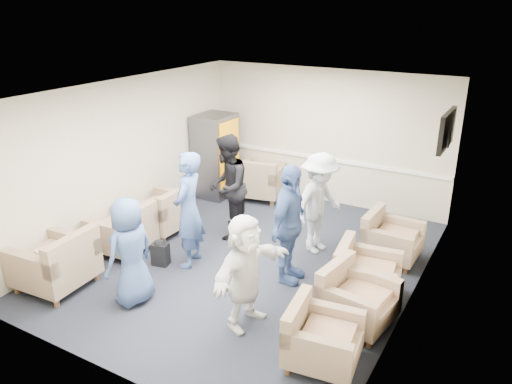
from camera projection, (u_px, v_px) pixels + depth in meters
The scene contains 25 objects.
floor at pixel (250, 260), 8.01m from camera, with size 6.00×6.00×0.00m, color black.
ceiling at pixel (249, 91), 7.04m from camera, with size 6.00×6.00×0.00m, color silver.
back_wall at pixel (326, 137), 9.95m from camera, with size 5.00×0.02×2.70m, color beige.
front_wall at pixel (101, 267), 5.09m from camera, with size 5.00×0.02×2.70m, color beige.
left_wall at pixel (126, 157), 8.68m from camera, with size 0.02×6.00×2.70m, color beige.
right_wall at pixel (418, 214), 6.36m from camera, with size 0.02×6.00×2.70m, color beige.
chair_rail at pixel (324, 159), 10.10m from camera, with size 4.98×0.04×0.06m, color white.
tv at pixel (447, 130), 7.60m from camera, with size 0.10×1.00×0.58m.
armchair_left_near at pixel (58, 264), 7.11m from camera, with size 1.00×1.00×0.76m.
armchair_left_mid at pixel (125, 232), 8.16m from camera, with size 0.93×0.93×0.70m.
armchair_left_far at pixel (164, 213), 8.89m from camera, with size 0.92×0.92×0.71m.
armchair_right_near at pixel (319, 339), 5.64m from camera, with size 0.88×0.88×0.63m.
armchair_right_midnear at pixel (354, 300), 6.35m from camera, with size 0.94×0.94×0.66m.
armchair_right_midfar at pixel (364, 275), 6.92m from camera, with size 0.94×0.94×0.67m.
armchair_right_far at pixel (389, 240), 7.96m from camera, with size 0.85×0.85×0.66m.
armchair_corner at pixel (259, 181), 10.38m from camera, with size 1.11×1.11×0.75m.
vending_machine at pixel (216, 156), 10.41m from camera, with size 0.71×0.82×1.73m.
backpack at pixel (160, 252), 7.79m from camera, with size 0.29×0.23×0.44m.
pillow at pixel (55, 253), 7.05m from camera, with size 0.44×0.33×0.13m, color silver.
person_front_left at pixel (130, 252), 6.66m from camera, with size 0.74×0.48×1.52m, color #3A548B.
person_mid_left at pixel (188, 210), 7.59m from camera, with size 0.67×0.44×1.83m, color #3A548B.
person_back_left at pixel (228, 187), 8.55m from camera, with size 0.88×0.69×1.82m, color black.
person_back_right at pixel (319, 203), 8.03m from camera, with size 1.09×0.62×1.68m, color white.
person_mid_right at pixel (289, 225), 7.14m from camera, with size 1.05×0.44×1.79m, color #3A548B.
person_front_right at pixel (245, 271), 6.18m from camera, with size 1.40×0.45×1.51m, color white.
Camera 1 is at (3.60, -6.10, 3.89)m, focal length 35.00 mm.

